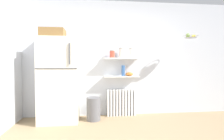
# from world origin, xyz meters

# --- Properties ---
(back_wall) EXTENTS (7.04, 0.10, 2.60)m
(back_wall) POSITION_xyz_m (0.00, 2.05, 1.30)
(back_wall) COLOR silver
(back_wall) RESTS_ON ground_plane
(refrigerator) EXTENTS (0.77, 0.67, 1.88)m
(refrigerator) POSITION_xyz_m (-1.36, 1.68, 0.89)
(refrigerator) COLOR silver
(refrigerator) RESTS_ON ground_plane
(radiator) EXTENTS (0.65, 0.12, 0.59)m
(radiator) POSITION_xyz_m (-0.04, 1.92, 0.30)
(radiator) COLOR white
(radiator) RESTS_ON ground_plane
(wall_shelf_lower) EXTENTS (0.78, 0.22, 0.02)m
(wall_shelf_lower) POSITION_xyz_m (-0.04, 1.89, 0.89)
(wall_shelf_lower) COLOR white
(wall_shelf_upper) EXTENTS (0.78, 0.22, 0.02)m
(wall_shelf_upper) POSITION_xyz_m (-0.04, 1.89, 1.30)
(wall_shelf_upper) COLOR white
(storage_jar_0) EXTENTS (0.11, 0.11, 0.17)m
(storage_jar_0) POSITION_xyz_m (-0.25, 1.89, 1.39)
(storage_jar_0) COLOR #C64C38
(storage_jar_0) RESTS_ON wall_shelf_upper
(storage_jar_1) EXTENTS (0.12, 0.12, 0.22)m
(storage_jar_1) POSITION_xyz_m (-0.04, 1.89, 1.42)
(storage_jar_1) COLOR silver
(storage_jar_1) RESTS_ON wall_shelf_upper
(storage_jar_2) EXTENTS (0.09, 0.09, 0.22)m
(storage_jar_2) POSITION_xyz_m (0.18, 1.89, 1.42)
(storage_jar_2) COLOR silver
(storage_jar_2) RESTS_ON wall_shelf_upper
(vase) EXTENTS (0.08, 0.08, 0.24)m
(vase) POSITION_xyz_m (-0.00, 1.89, 1.02)
(vase) COLOR #38609E
(vase) RESTS_ON wall_shelf_lower
(shelf_bowl) EXTENTS (0.18, 0.18, 0.08)m
(shelf_bowl) POSITION_xyz_m (0.14, 1.89, 0.95)
(shelf_bowl) COLOR orange
(shelf_bowl) RESTS_ON wall_shelf_lower
(trash_bin) EXTENTS (0.29, 0.29, 0.48)m
(trash_bin) POSITION_xyz_m (-0.67, 1.65, 0.24)
(trash_bin) COLOR slate
(trash_bin) RESTS_ON ground_plane
(hanging_fruit_basket) EXTENTS (0.30, 0.30, 0.10)m
(hanging_fruit_basket) POSITION_xyz_m (1.40, 1.57, 1.77)
(hanging_fruit_basket) COLOR #B2B2B7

